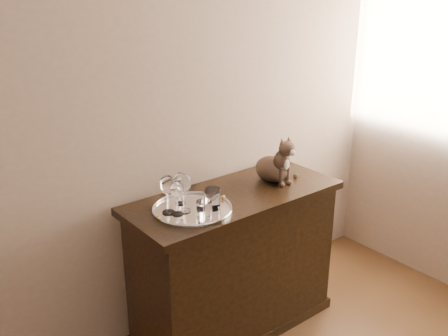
# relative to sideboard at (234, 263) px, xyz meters

# --- Properties ---
(wall_back) EXTENTS (4.00, 0.10, 2.70)m
(wall_back) POSITION_rel_sideboard_xyz_m (-0.60, 0.31, 0.93)
(wall_back) COLOR tan
(wall_back) RESTS_ON ground
(sideboard) EXTENTS (1.20, 0.50, 0.85)m
(sideboard) POSITION_rel_sideboard_xyz_m (0.00, 0.00, 0.00)
(sideboard) COLOR black
(sideboard) RESTS_ON ground
(tray) EXTENTS (0.40, 0.40, 0.01)m
(tray) POSITION_rel_sideboard_xyz_m (-0.30, -0.03, 0.43)
(tray) COLOR white
(tray) RESTS_ON sideboard
(wine_glass_a) EXTENTS (0.07, 0.07, 0.20)m
(wine_glass_a) POSITION_rel_sideboard_xyz_m (-0.41, 0.01, 0.53)
(wine_glass_a) COLOR white
(wine_glass_a) RESTS_ON tray
(wine_glass_b) EXTENTS (0.06, 0.06, 0.17)m
(wine_glass_b) POSITION_rel_sideboard_xyz_m (-0.30, 0.06, 0.52)
(wine_glass_b) COLOR silver
(wine_glass_b) RESTS_ON tray
(wine_glass_c) EXTENTS (0.07, 0.07, 0.17)m
(wine_glass_c) POSITION_rel_sideboard_xyz_m (-0.38, -0.03, 0.52)
(wine_glass_c) COLOR white
(wine_glass_c) RESTS_ON tray
(wine_glass_d) EXTENTS (0.07, 0.07, 0.20)m
(wine_glass_d) POSITION_rel_sideboard_xyz_m (-0.34, -0.03, 0.53)
(wine_glass_d) COLOR silver
(wine_glass_d) RESTS_ON tray
(tumbler_a) EXTENTS (0.08, 0.08, 0.09)m
(tumbler_a) POSITION_rel_sideboard_xyz_m (-0.21, -0.08, 0.48)
(tumbler_a) COLOR silver
(tumbler_a) RESTS_ON tray
(tumbler_b) EXTENTS (0.08, 0.08, 0.08)m
(tumbler_b) POSITION_rel_sideboard_xyz_m (-0.31, -0.14, 0.48)
(tumbler_b) COLOR white
(tumbler_b) RESTS_ON tray
(tumbler_c) EXTENTS (0.08, 0.08, 0.09)m
(tumbler_c) POSITION_rel_sideboard_xyz_m (-0.18, -0.05, 0.48)
(tumbler_c) COLOR white
(tumbler_c) RESTS_ON tray
(cat) EXTENTS (0.28, 0.26, 0.28)m
(cat) POSITION_rel_sideboard_xyz_m (0.30, 0.02, 0.56)
(cat) COLOR #4C3A2D
(cat) RESTS_ON sideboard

